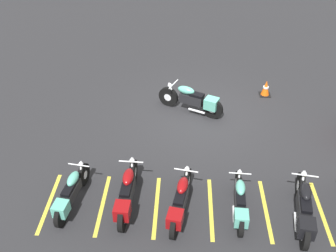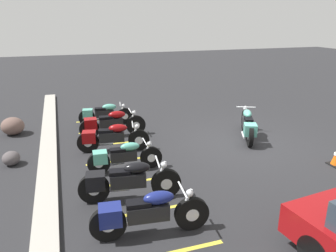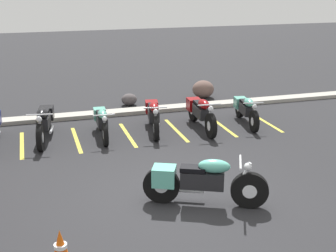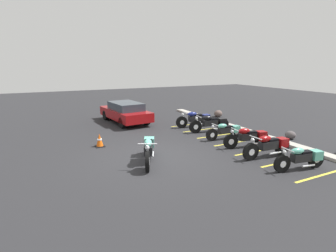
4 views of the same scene
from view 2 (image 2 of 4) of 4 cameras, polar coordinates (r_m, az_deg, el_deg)
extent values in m
plane|color=#262628|center=(11.23, 13.02, -2.75)|extent=(60.00, 60.00, 0.00)
cylinder|color=black|center=(12.37, 13.13, 0.95)|extent=(0.70, 0.41, 0.71)
cylinder|color=silver|center=(12.37, 13.13, 0.95)|extent=(0.30, 0.24, 0.27)
cylinder|color=black|center=(10.80, 14.11, -1.68)|extent=(0.70, 0.41, 0.71)
cylinder|color=silver|center=(10.80, 14.11, -1.68)|extent=(0.30, 0.24, 0.27)
cube|color=black|center=(11.49, 13.68, 0.40)|extent=(0.87, 0.61, 0.32)
ellipsoid|color=#59B29E|center=(11.61, 13.66, 2.09)|extent=(0.66, 0.51, 0.26)
cube|color=black|center=(11.25, 13.87, 1.16)|extent=(0.54, 0.43, 0.09)
cube|color=#59B29E|center=(10.79, 14.15, -0.61)|extent=(0.55, 0.53, 0.37)
cylinder|color=silver|center=(12.17, 13.29, 2.03)|extent=(0.28, 0.18, 0.57)
cylinder|color=silver|center=(12.04, 13.43, 3.22)|extent=(0.31, 0.62, 0.04)
sphere|color=silver|center=(12.19, 13.32, 3.00)|extent=(0.15, 0.15, 0.15)
cylinder|color=silver|center=(11.31, 12.97, -1.54)|extent=(0.57, 0.32, 0.08)
cylinder|color=black|center=(6.58, 4.14, -14.97)|extent=(0.20, 0.69, 0.68)
cylinder|color=silver|center=(6.58, 4.14, -14.97)|extent=(0.16, 0.27, 0.26)
cylinder|color=black|center=(6.38, -10.41, -16.47)|extent=(0.20, 0.69, 0.68)
cylinder|color=silver|center=(6.38, -10.41, -16.47)|extent=(0.16, 0.27, 0.26)
cube|color=black|center=(6.34, -3.49, -14.72)|extent=(0.37, 0.81, 0.31)
ellipsoid|color=navy|center=(6.22, -1.62, -12.36)|extent=(0.33, 0.60, 0.25)
cube|color=black|center=(6.21, -5.18, -13.28)|extent=(0.29, 0.48, 0.08)
cube|color=navy|center=(6.27, -10.03, -15.04)|extent=(0.41, 0.45, 0.35)
cylinder|color=silver|center=(6.41, 3.10, -13.11)|extent=(0.09, 0.28, 0.55)
cylinder|color=silver|center=(6.26, 2.59, -11.08)|extent=(0.64, 0.10, 0.04)
sphere|color=silver|center=(6.33, 3.78, -11.59)|extent=(0.14, 0.14, 0.14)
cylinder|color=silver|center=(6.60, -5.96, -16.51)|extent=(0.13, 0.57, 0.07)
cylinder|color=black|center=(7.62, -0.33, -9.90)|extent=(0.23, 0.70, 0.69)
cylinder|color=silver|center=(7.62, -0.33, -9.90)|extent=(0.17, 0.28, 0.26)
cylinder|color=black|center=(7.56, -12.78, -10.63)|extent=(0.23, 0.70, 0.69)
cylinder|color=silver|center=(7.56, -12.78, -10.63)|extent=(0.17, 0.28, 0.26)
cube|color=black|center=(7.47, -6.98, -9.29)|extent=(0.41, 0.83, 0.31)
ellipsoid|color=black|center=(7.36, -5.42, -7.24)|extent=(0.36, 0.62, 0.25)
cube|color=black|center=(7.38, -8.43, -7.92)|extent=(0.32, 0.49, 0.08)
cube|color=black|center=(7.47, -12.48, -9.35)|extent=(0.44, 0.47, 0.36)
cylinder|color=silver|center=(7.48, -1.30, -8.13)|extent=(0.10, 0.28, 0.56)
cylinder|color=silver|center=(7.35, -1.80, -6.27)|extent=(0.65, 0.14, 0.04)
sphere|color=silver|center=(7.41, -0.74, -6.79)|extent=(0.15, 0.15, 0.15)
cylinder|color=silver|center=(7.75, -8.91, -10.95)|extent=(0.16, 0.58, 0.07)
cylinder|color=black|center=(9.05, -2.96, -5.48)|extent=(0.14, 0.61, 0.60)
cylinder|color=silver|center=(9.05, -2.96, -5.48)|extent=(0.13, 0.24, 0.23)
cylinder|color=black|center=(8.88, -11.96, -6.35)|extent=(0.14, 0.61, 0.60)
cylinder|color=silver|center=(8.88, -11.96, -6.35)|extent=(0.13, 0.24, 0.23)
cube|color=black|center=(8.88, -7.74, -5.15)|extent=(0.29, 0.71, 0.27)
ellipsoid|color=#59B29E|center=(8.80, -6.63, -3.56)|extent=(0.26, 0.52, 0.22)
cube|color=black|center=(8.79, -8.80, -4.15)|extent=(0.24, 0.41, 0.07)
cube|color=#59B29E|center=(8.82, -11.73, -5.35)|extent=(0.35, 0.38, 0.31)
cylinder|color=silver|center=(8.93, -3.67, -4.15)|extent=(0.07, 0.24, 0.49)
cylinder|color=silver|center=(8.84, -4.05, -2.76)|extent=(0.57, 0.06, 0.03)
sphere|color=silver|center=(8.88, -3.29, -3.13)|extent=(0.13, 0.13, 0.13)
cylinder|color=silver|center=(9.08, -9.22, -6.55)|extent=(0.09, 0.51, 0.06)
cylinder|color=black|center=(10.25, -5.10, -2.43)|extent=(0.24, 0.67, 0.66)
cylinder|color=silver|center=(10.25, -5.10, -2.43)|extent=(0.17, 0.27, 0.25)
cylinder|color=black|center=(10.30, -13.76, -2.79)|extent=(0.24, 0.67, 0.66)
cylinder|color=silver|center=(10.30, -13.76, -2.79)|extent=(0.17, 0.27, 0.25)
cube|color=black|center=(10.19, -9.76, -1.84)|extent=(0.41, 0.80, 0.30)
ellipsoid|color=maroon|center=(10.10, -8.71, -0.35)|extent=(0.36, 0.60, 0.24)
cube|color=black|center=(10.14, -10.78, -0.82)|extent=(0.32, 0.48, 0.08)
cube|color=maroon|center=(10.23, -13.55, -1.84)|extent=(0.43, 0.46, 0.34)
cylinder|color=silver|center=(10.15, -5.82, -1.09)|extent=(0.11, 0.27, 0.53)
cylinder|color=silver|center=(10.07, -6.20, 0.30)|extent=(0.62, 0.15, 0.04)
sphere|color=silver|center=(10.10, -5.45, -0.10)|extent=(0.14, 0.14, 0.14)
cylinder|color=silver|center=(10.44, -11.03, -3.18)|extent=(0.17, 0.55, 0.07)
cylinder|color=black|center=(11.64, -5.62, 0.18)|extent=(0.16, 0.69, 0.68)
cylinder|color=silver|center=(11.64, -5.62, 0.18)|extent=(0.14, 0.27, 0.26)
cylinder|color=black|center=(11.49, -13.53, -0.50)|extent=(0.16, 0.69, 0.68)
cylinder|color=silver|center=(11.49, -13.53, -0.50)|extent=(0.14, 0.27, 0.26)
cube|color=black|center=(11.48, -9.85, 0.56)|extent=(0.33, 0.80, 0.31)
ellipsoid|color=maroon|center=(11.42, -8.89, 1.98)|extent=(0.30, 0.59, 0.25)
cube|color=black|center=(11.41, -10.78, 1.47)|extent=(0.27, 0.47, 0.08)
cube|color=maroon|center=(11.43, -13.34, 0.40)|extent=(0.39, 0.43, 0.35)
cylinder|color=silver|center=(11.54, -6.27, 1.40)|extent=(0.07, 0.27, 0.55)
cylinder|color=silver|center=(11.45, -6.62, 2.67)|extent=(0.64, 0.07, 0.04)
sphere|color=silver|center=(11.50, -5.95, 2.32)|extent=(0.15, 0.15, 0.15)
cylinder|color=silver|center=(11.69, -11.10, -0.79)|extent=(0.10, 0.57, 0.07)
cylinder|color=black|center=(12.88, -7.50, 1.75)|extent=(0.21, 0.63, 0.62)
cylinder|color=silver|center=(12.88, -7.50, 1.75)|extent=(0.15, 0.25, 0.24)
cylinder|color=black|center=(12.92, -13.94, 1.42)|extent=(0.21, 0.63, 0.62)
cylinder|color=silver|center=(12.92, -13.94, 1.42)|extent=(0.15, 0.25, 0.24)
cube|color=black|center=(12.85, -10.97, 2.18)|extent=(0.37, 0.74, 0.28)
ellipsoid|color=#59B29E|center=(12.77, -10.20, 3.31)|extent=(0.32, 0.56, 0.22)
cube|color=black|center=(12.80, -11.73, 2.94)|extent=(0.29, 0.44, 0.07)
cube|color=#59B29E|center=(12.87, -13.79, 2.15)|extent=(0.39, 0.42, 0.32)
cylinder|color=silver|center=(12.81, -8.04, 2.77)|extent=(0.09, 0.25, 0.50)
cylinder|color=silver|center=(12.75, -8.35, 3.82)|extent=(0.58, 0.12, 0.03)
sphere|color=silver|center=(12.77, -7.78, 3.52)|extent=(0.13, 0.13, 0.13)
cylinder|color=silver|center=(13.06, -11.91, 1.10)|extent=(0.15, 0.52, 0.07)
cube|color=#A8A399|center=(9.71, -20.22, -6.50)|extent=(18.00, 0.50, 0.12)
ellipsoid|color=#4F484A|center=(10.24, -25.65, -5.08)|extent=(0.54, 0.50, 0.39)
ellipsoid|color=brown|center=(12.81, -25.43, -0.01)|extent=(1.11, 1.11, 0.62)
cube|color=black|center=(10.44, 27.23, -5.98)|extent=(0.40, 0.40, 0.03)
cube|color=gold|center=(7.27, -3.55, -14.60)|extent=(0.10, 2.10, 0.00)
cube|color=gold|center=(8.45, -6.07, -9.64)|extent=(0.10, 2.10, 0.00)
cube|color=gold|center=(9.68, -7.91, -5.91)|extent=(0.10, 2.10, 0.00)
cube|color=gold|center=(10.96, -9.30, -3.03)|extent=(0.10, 2.10, 0.00)
cube|color=gold|center=(12.27, -10.40, -0.76)|extent=(0.10, 2.10, 0.00)
cube|color=gold|center=(13.59, -11.28, 1.08)|extent=(0.10, 2.10, 0.00)
camera|label=1|loc=(11.54, -54.78, 30.13)|focal=42.00mm
camera|label=3|loc=(14.87, 48.32, 13.40)|focal=50.00mm
camera|label=4|loc=(20.20, 9.80, 16.98)|focal=28.00mm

